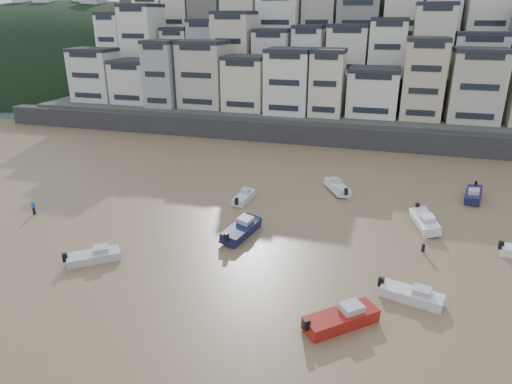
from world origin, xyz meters
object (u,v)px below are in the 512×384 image
(boat_a, at_px, (341,316))
(boat_i, at_px, (474,193))
(person_blue, at_px, (33,207))
(boat_j, at_px, (93,255))
(boat_c, at_px, (241,228))
(boat_e, at_px, (425,220))
(boat_b, at_px, (412,293))
(boat_h, at_px, (338,186))
(boat_f, at_px, (244,196))
(person_pink, at_px, (424,243))

(boat_a, xyz_separation_m, boat_i, (12.89, 29.21, -0.06))
(person_blue, bearing_deg, boat_j, -29.65)
(boat_a, xyz_separation_m, person_blue, (-35.70, 10.32, 0.02))
(boat_c, bearing_deg, boat_e, -57.40)
(boat_b, height_order, boat_h, boat_h)
(boat_b, xyz_separation_m, boat_c, (-16.47, 7.12, 0.15))
(boat_h, height_order, person_blue, person_blue)
(boat_a, xyz_separation_m, boat_h, (-3.46, 27.10, -0.08))
(boat_f, distance_m, boat_j, 19.86)
(boat_a, height_order, boat_h, boat_a)
(boat_e, distance_m, boat_i, 11.80)
(boat_e, relative_size, boat_f, 1.24)
(boat_a, distance_m, boat_h, 27.32)
(boat_b, xyz_separation_m, person_pink, (1.30, 8.84, 0.15))
(boat_f, xyz_separation_m, boat_h, (10.59, 6.29, 0.11))
(boat_a, xyz_separation_m, boat_j, (-22.81, 2.99, -0.16))
(boat_e, relative_size, person_blue, 3.49)
(boat_e, relative_size, boat_i, 1.04)
(boat_h, distance_m, person_blue, 36.34)
(boat_c, xyz_separation_m, boat_f, (-2.61, 8.99, -0.20))
(person_blue, bearing_deg, boat_c, 3.52)
(boat_e, height_order, boat_h, boat_e)
(boat_b, relative_size, boat_f, 1.08)
(boat_b, relative_size, person_pink, 3.02)
(boat_j, bearing_deg, person_blue, 112.64)
(boat_e, bearing_deg, boat_h, -141.60)
(boat_c, relative_size, boat_f, 1.30)
(boat_b, distance_m, boat_f, 24.97)
(boat_b, relative_size, boat_j, 1.03)
(boat_e, bearing_deg, boat_c, -81.53)
(person_pink, bearing_deg, boat_f, 160.36)
(boat_c, distance_m, boat_i, 29.91)
(boat_f, distance_m, boat_h, 12.32)
(boat_b, height_order, boat_c, boat_c)
(boat_f, height_order, boat_j, boat_j)
(boat_b, height_order, boat_e, boat_e)
(boat_f, xyz_separation_m, person_pink, (20.38, -7.28, 0.20))
(boat_e, xyz_separation_m, boat_f, (-20.73, 1.63, -0.16))
(boat_b, bearing_deg, boat_j, -161.68)
(person_blue, bearing_deg, boat_i, 21.24)
(boat_e, distance_m, boat_j, 33.65)
(boat_j, bearing_deg, person_pink, -17.82)
(boat_i, height_order, boat_j, boat_i)
(boat_c, distance_m, boat_h, 17.24)
(boat_a, distance_m, boat_f, 25.11)
(boat_f, bearing_deg, boat_e, -91.29)
(boat_c, bearing_deg, person_pink, -73.99)
(boat_a, bearing_deg, person_pink, 23.00)
(boat_f, bearing_deg, boat_j, 157.03)
(person_blue, bearing_deg, boat_h, 27.48)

